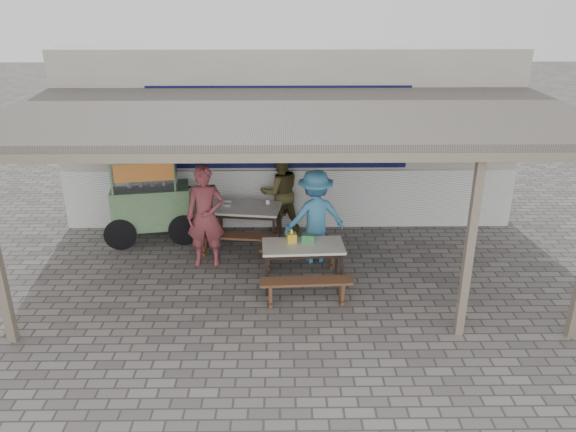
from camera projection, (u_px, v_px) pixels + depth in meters
The scene contains 17 objects.
ground at pixel (292, 301), 8.79m from camera, with size 60.00×60.00×0.00m, color slate.
back_wall at pixel (289, 137), 11.44m from camera, with size 9.00×1.28×3.50m.
warung_roof at pixel (292, 117), 8.59m from camera, with size 9.00×4.21×2.81m.
table_left at pixel (243, 211), 10.51m from camera, with size 1.49×0.95×0.75m.
bench_left_street at pixel (236, 241), 10.07m from camera, with size 1.52×0.48×0.45m.
bench_left_wall at pixel (249, 215), 11.20m from camera, with size 1.52×0.48×0.45m.
table_right at pixel (303, 250), 8.96m from camera, with size 1.33×0.71×0.75m.
bench_right_street at pixel (306, 287), 8.53m from camera, with size 1.41×0.35×0.45m.
bench_right_wall at pixel (300, 252), 9.65m from camera, with size 1.41×0.35×0.45m.
vendor_cart at pixel (149, 195), 10.62m from camera, with size 2.02×1.06×1.67m.
patron_street_side at pixel (206, 217), 9.64m from camera, with size 0.66×0.43×1.80m, color brown.
patron_wall_side at pixel (280, 192), 11.02m from camera, with size 0.80×0.62×1.64m, color brown.
patron_right_table at pixel (315, 217), 9.79m from camera, with size 1.09×0.62×1.68m, color teal.
tissue_box at pixel (292, 237), 9.02m from camera, with size 0.15×0.15×0.15m, color gold.
donation_box at pixel (308, 238), 9.01m from camera, with size 0.20×0.14×0.14m, color #357745.
condiment_jar at pixel (268, 202), 10.61m from camera, with size 0.07×0.07×0.08m, color white.
condiment_bowl at pixel (228, 204), 10.54m from camera, with size 0.22×0.22×0.05m, color silver.
Camera 1 is at (-0.15, -7.62, 4.57)m, focal length 35.00 mm.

